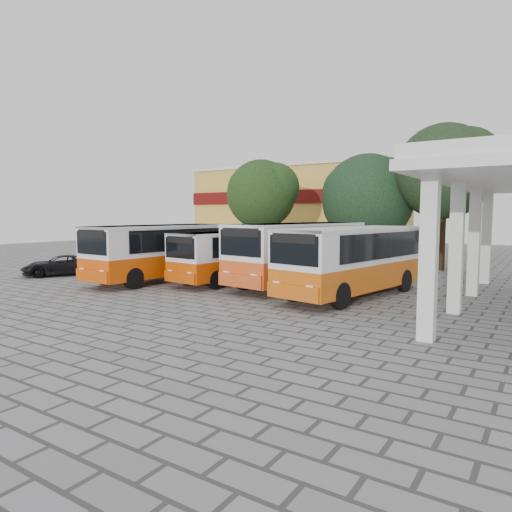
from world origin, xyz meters
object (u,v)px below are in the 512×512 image
Objects in this scene: bus_centre_left at (234,253)px; bus_far_right at (353,257)px; bus_far_left at (160,249)px; bus_centre_right at (299,250)px; parked_car at (61,265)px.

bus_centre_left is 6.93m from bus_far_right.
bus_far_left reaches higher than bus_centre_left.
bus_far_left is 0.97× the size of bus_far_right.
bus_far_left is 0.94× the size of bus_centre_right.
bus_far_right is at bearing 1.13° from bus_centre_left.
bus_far_left is 1.10× the size of bus_centre_left.
parked_car is (-16.97, -2.80, -1.15)m from bus_far_right.
bus_far_right is at bearing 41.80° from parked_car.
bus_far_left is at bearing -152.23° from bus_centre_right.
bus_far_right is (10.49, 1.17, 0.00)m from bus_far_left.
bus_far_left is at bearing -145.88° from bus_centre_left.
bus_centre_right is 14.27m from parked_car.
bus_far_right is at bearing 9.25° from bus_far_left.
bus_centre_left is at bearing -175.83° from bus_far_right.
bus_far_left is 6.79m from parked_car.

